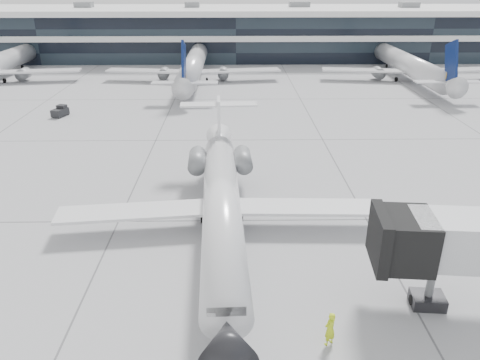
{
  "coord_description": "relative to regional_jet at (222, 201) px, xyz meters",
  "views": [
    {
      "loc": [
        -0.76,
        -33.12,
        18.15
      ],
      "look_at": [
        -0.2,
        2.19,
        2.6
      ],
      "focal_mm": 35.0,
      "sensor_mm": 36.0,
      "label": 1
    }
  ],
  "objects": [
    {
      "name": "bg_jet_right",
      "position": [
        33.65,
        56.37,
        -2.46
      ],
      "size": [
        32.0,
        40.0,
        9.6
      ],
      "primitive_type": null,
      "color": "silver",
      "rests_on": "ground"
    },
    {
      "name": "ramp_worker",
      "position": [
        5.94,
        -12.42,
        -1.45
      ],
      "size": [
        0.88,
        0.83,
        2.03
      ],
      "primitive_type": "imported",
      "rotation": [
        0.0,
        0.0,
        3.77
      ],
      "color": "#CAEA18",
      "rests_on": "ground"
    },
    {
      "name": "regional_jet",
      "position": [
        0.0,
        0.0,
        0.0
      ],
      "size": [
        25.04,
        31.2,
        7.21
      ],
      "rotation": [
        0.0,
        0.0,
        0.04
      ],
      "color": "white",
      "rests_on": "ground"
    },
    {
      "name": "terminal",
      "position": [
        1.65,
        83.37,
        2.54
      ],
      "size": [
        170.0,
        22.0,
        10.0
      ],
      "primitive_type": "cube",
      "color": "black",
      "rests_on": "ground"
    },
    {
      "name": "far_tug",
      "position": [
        -23.18,
        32.05,
        -1.79
      ],
      "size": [
        2.08,
        2.68,
        1.5
      ],
      "rotation": [
        0.0,
        0.0,
        -0.33
      ],
      "color": "black",
      "rests_on": "ground"
    },
    {
      "name": "traffic_cone",
      "position": [
        2.18,
        17.4,
        -2.19
      ],
      "size": [
        0.41,
        0.41,
        0.57
      ],
      "rotation": [
        0.0,
        0.0,
        0.05
      ],
      "color": "#D8630B",
      "rests_on": "ground"
    },
    {
      "name": "bg_jet_center",
      "position": [
        -6.35,
        56.37,
        -2.46
      ],
      "size": [
        32.0,
        40.0,
        9.6
      ],
      "primitive_type": null,
      "color": "silver",
      "rests_on": "ground"
    },
    {
      "name": "ground",
      "position": [
        1.65,
        1.37,
        -2.46
      ],
      "size": [
        220.0,
        220.0,
        0.0
      ],
      "primitive_type": "plane",
      "color": "gray",
      "rests_on": "ground"
    }
  ]
}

